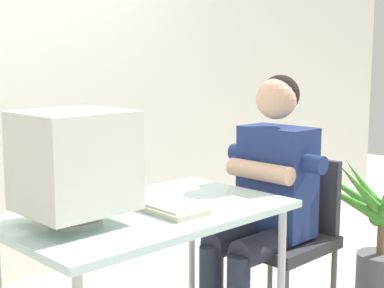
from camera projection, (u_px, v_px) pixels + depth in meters
name	position (u px, v px, depth m)	size (l,w,h in m)	color
wall_back	(38.00, 35.00, 3.44)	(8.00, 0.10, 3.00)	silver
desk	(148.00, 224.00, 2.36)	(1.19, 0.70, 0.73)	#B7B7BC
crt_monitor	(75.00, 162.00, 2.11)	(0.39, 0.36, 0.43)	silver
keyboard	(157.00, 204.00, 2.38)	(0.19, 0.48, 0.03)	beige
office_chair	(286.00, 229.00, 2.98)	(0.48, 0.48, 0.84)	#4C4C51
person_seated	(265.00, 193.00, 2.82)	(0.68, 0.57, 1.28)	navy
potted_plant	(379.00, 229.00, 3.10)	(0.70, 0.81, 0.89)	#4C4C51
desk_mug	(132.00, 186.00, 2.57)	(0.09, 0.10, 0.10)	blue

